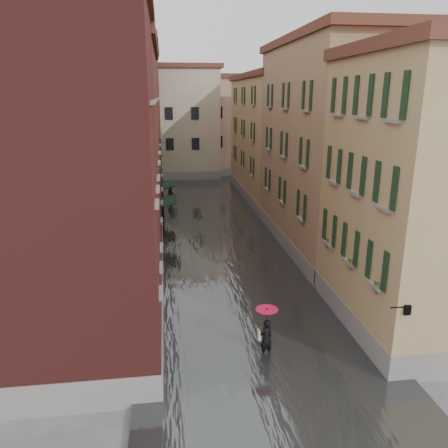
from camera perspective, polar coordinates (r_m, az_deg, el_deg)
ground at (r=21.30m, az=3.05°, el=-11.55°), size 120.00×120.00×0.00m
floodwater at (r=33.18m, az=-1.08°, el=-0.89°), size 10.00×60.00×0.20m
building_left_near at (r=17.17m, az=-18.94°, el=3.81°), size 6.00×8.00×13.00m
building_left_mid at (r=27.92m, az=-14.73°, el=8.22°), size 6.00×14.00×12.50m
building_left_far at (r=42.70m, az=-12.48°, el=12.07°), size 6.00×16.00×14.00m
building_right_near at (r=20.04m, az=24.55°, el=2.72°), size 6.00×8.00×11.50m
building_right_mid at (r=29.65m, az=13.53°, el=9.24°), size 6.00×14.00×13.00m
building_right_far at (r=43.97m, az=6.44°, el=10.82°), size 6.00×16.00×11.50m
building_end_cream at (r=56.57m, az=-7.22°, el=12.80°), size 12.00×9.00×13.00m
building_end_pink at (r=59.38m, az=1.70°, el=12.60°), size 10.00×9.00×12.00m
awning_near at (r=32.39m, az=-7.25°, el=2.89°), size 1.09×2.96×2.80m
awning_far at (r=38.29m, az=-7.37°, el=4.98°), size 1.09×2.76×2.80m
wall_lantern at (r=16.35m, az=22.68°, el=-10.24°), size 0.71×0.22×0.35m
window_planters at (r=19.29m, az=16.49°, el=-3.90°), size 0.59×5.97×0.84m
pedestrian_main at (r=17.64m, az=5.53°, el=-13.42°), size 0.90×0.90×2.06m
pedestrian_far at (r=42.00m, az=-6.95°, el=3.78°), size 0.88×0.71×1.72m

